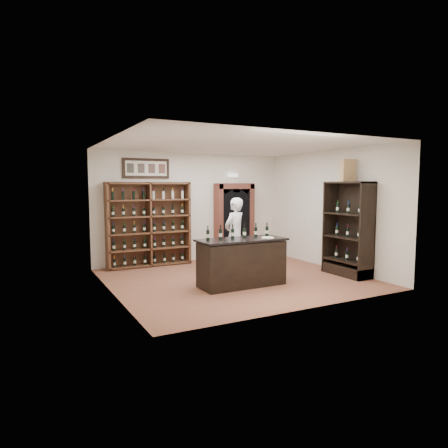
{
  "coord_description": "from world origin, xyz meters",
  "views": [
    {
      "loc": [
        -4.38,
        -7.74,
        2.12
      ],
      "look_at": [
        -0.15,
        0.3,
        1.23
      ],
      "focal_mm": 32.0,
      "sensor_mm": 36.0,
      "label": 1
    }
  ],
  "objects_px": {
    "tasting_counter": "(242,263)",
    "wine_crate": "(347,170)",
    "side_cabinet": "(348,243)",
    "shopkeeper": "(235,234)",
    "wine_shelf": "(149,224)",
    "counter_bottle_0": "(208,235)"
  },
  "relations": [
    {
      "from": "tasting_counter",
      "to": "wine_crate",
      "type": "xyz_separation_m",
      "value": [
        2.67,
        -0.26,
        1.96
      ]
    },
    {
      "from": "side_cabinet",
      "to": "shopkeeper",
      "type": "distance_m",
      "value": 2.73
    },
    {
      "from": "wine_shelf",
      "to": "tasting_counter",
      "type": "bearing_deg",
      "value": -69.44
    },
    {
      "from": "side_cabinet",
      "to": "wine_crate",
      "type": "xyz_separation_m",
      "value": [
        -0.06,
        0.04,
        1.7
      ]
    },
    {
      "from": "wine_crate",
      "to": "tasting_counter",
      "type": "bearing_deg",
      "value": 177.54
    },
    {
      "from": "tasting_counter",
      "to": "side_cabinet",
      "type": "height_order",
      "value": "side_cabinet"
    },
    {
      "from": "counter_bottle_0",
      "to": "side_cabinet",
      "type": "relative_size",
      "value": 0.14
    },
    {
      "from": "side_cabinet",
      "to": "counter_bottle_0",
      "type": "bearing_deg",
      "value": 172.76
    },
    {
      "from": "wine_shelf",
      "to": "counter_bottle_0",
      "type": "xyz_separation_m",
      "value": [
        0.38,
        -2.8,
        0.01
      ]
    },
    {
      "from": "tasting_counter",
      "to": "side_cabinet",
      "type": "distance_m",
      "value": 2.75
    },
    {
      "from": "counter_bottle_0",
      "to": "side_cabinet",
      "type": "distance_m",
      "value": 3.49
    },
    {
      "from": "tasting_counter",
      "to": "shopkeeper",
      "type": "bearing_deg",
      "value": 66.19
    },
    {
      "from": "wine_shelf",
      "to": "counter_bottle_0",
      "type": "height_order",
      "value": "wine_shelf"
    },
    {
      "from": "tasting_counter",
      "to": "shopkeeper",
      "type": "distance_m",
      "value": 1.64
    },
    {
      "from": "shopkeeper",
      "to": "tasting_counter",
      "type": "bearing_deg",
      "value": 42.89
    },
    {
      "from": "wine_shelf",
      "to": "side_cabinet",
      "type": "relative_size",
      "value": 1.0
    },
    {
      "from": "counter_bottle_0",
      "to": "wine_crate",
      "type": "height_order",
      "value": "wine_crate"
    },
    {
      "from": "wine_shelf",
      "to": "wine_crate",
      "type": "relative_size",
      "value": 4.26
    },
    {
      "from": "side_cabinet",
      "to": "wine_crate",
      "type": "bearing_deg",
      "value": 143.56
    },
    {
      "from": "counter_bottle_0",
      "to": "shopkeeper",
      "type": "xyz_separation_m",
      "value": [
        1.36,
        1.32,
        -0.2
      ]
    },
    {
      "from": "shopkeeper",
      "to": "wine_crate",
      "type": "height_order",
      "value": "wine_crate"
    },
    {
      "from": "wine_shelf",
      "to": "side_cabinet",
      "type": "distance_m",
      "value": 5.02
    }
  ]
}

